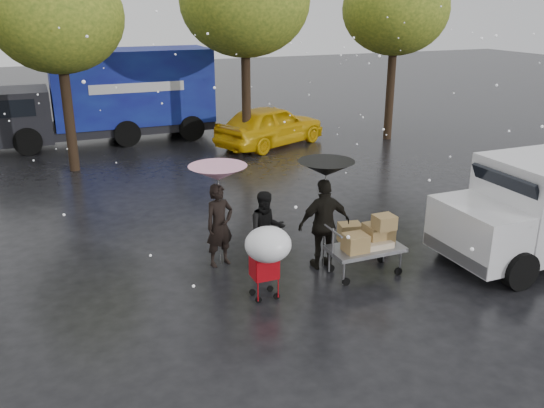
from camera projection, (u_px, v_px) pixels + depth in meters
name	position (u px, v px, depth m)	size (l,w,h in m)	color
ground	(301.00, 281.00, 11.40)	(90.00, 90.00, 0.00)	black
person_pink	(220.00, 225.00, 11.83)	(0.64, 0.42, 1.75)	black
person_middle	(267.00, 230.00, 11.78)	(0.79, 0.62, 1.63)	black
person_black	(324.00, 224.00, 11.69)	(1.11, 0.46, 1.90)	black
umbrella_pink	(218.00, 173.00, 11.46)	(1.19, 1.19, 2.15)	#4C4C4C
umbrella_black	(326.00, 169.00, 11.30)	(1.13, 1.13, 2.28)	#4C4C4C
vendor_cart	(370.00, 240.00, 11.49)	(1.52, 0.80, 1.27)	slate
shopping_cart	(267.00, 248.00, 10.28)	(0.84, 0.84, 1.46)	#AE0911
blue_truck	(111.00, 96.00, 22.25)	(8.30, 2.60, 3.50)	navy
box_ground_near	(350.00, 233.00, 13.16)	(0.50, 0.40, 0.45)	olive
box_ground_far	(378.00, 242.00, 12.78)	(0.44, 0.34, 0.34)	olive
yellow_taxi	(270.00, 125.00, 21.79)	(1.85, 4.61, 1.57)	#E4AE0C
tree_row	(157.00, 8.00, 18.27)	(21.60, 4.40, 7.12)	black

